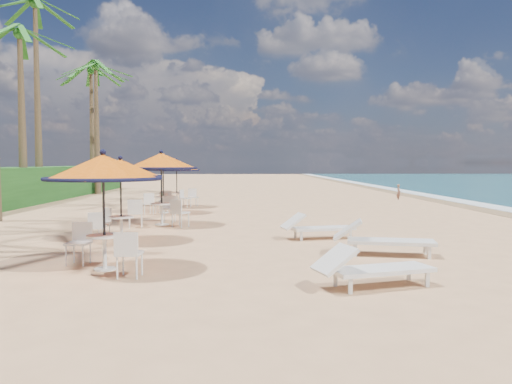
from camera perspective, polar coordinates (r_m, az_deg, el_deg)
ground at (r=9.87m, az=11.22°, el=-8.58°), size 160.00×160.00×0.00m
wetsand_band at (r=22.20m, az=26.84°, el=-2.26°), size 1.40×140.00×0.02m
station_0 at (r=9.80m, az=-17.08°, el=1.53°), size 2.19×2.19×2.29m
station_1 at (r=13.37m, az=-15.50°, el=1.77°), size 2.13×2.13×2.22m
station_2 at (r=16.48m, az=-10.77°, el=2.47°), size 2.35×2.35×2.45m
station_3 at (r=20.48m, az=-10.66°, el=2.37°), size 2.23×2.23×2.32m
station_4 at (r=23.16m, az=-8.90°, el=2.50°), size 2.14×2.14×2.23m
lounger_near at (r=8.40m, az=12.91°, el=-8.38°), size 2.09×1.16×0.72m
lounger_mid at (r=11.34m, az=14.00°, el=-5.20°), size 2.27×1.13×0.78m
lounger_far at (r=13.42m, az=6.83°, el=-3.96°), size 2.04×1.00×0.70m
palm_4 at (r=26.82m, az=-25.38°, el=15.06°), size 5.00×5.00×8.37m
palm_5 at (r=31.14m, az=-23.92°, el=17.96°), size 5.00×5.00×10.95m
palm_6 at (r=34.76m, az=-17.85°, el=12.76°), size 5.00×5.00×8.56m
palm_7 at (r=37.47m, az=-18.33°, el=12.31°), size 5.00×5.00×8.74m
person at (r=28.30m, az=15.99°, el=0.04°), size 0.22×0.33×0.92m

